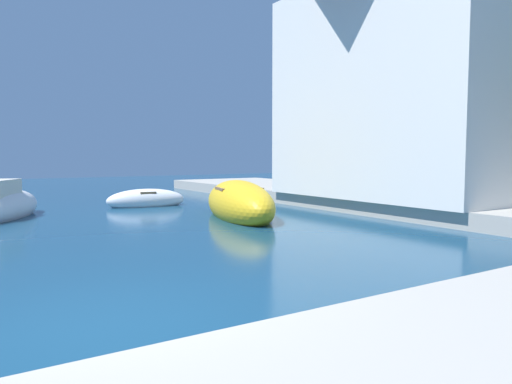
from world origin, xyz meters
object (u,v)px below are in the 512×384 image
Objects in this scene: waterfront_building_main at (412,75)px; moored_boat_4 at (146,200)px; moored_boat_2 at (3,206)px; moored_boat_5 at (239,204)px.

moored_boat_4 is at bearing 142.62° from waterfront_building_main.
moored_boat_2 is 14.83m from waterfront_building_main.
moored_boat_2 is 0.46× the size of waterfront_building_main.
moored_boat_4 is at bearing 31.98° from moored_boat_5.
waterfront_building_main is at bearing -82.34° from moored_boat_2.
moored_boat_2 is at bearing 75.68° from moored_boat_5.
moored_boat_4 is 0.33× the size of waterfront_building_main.
moored_boat_5 is at bearing 112.33° from moored_boat_4.
moored_boat_5 is (1.44, -4.81, 0.18)m from moored_boat_4.
moored_boat_5 is at bearing -90.90° from moored_boat_2.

